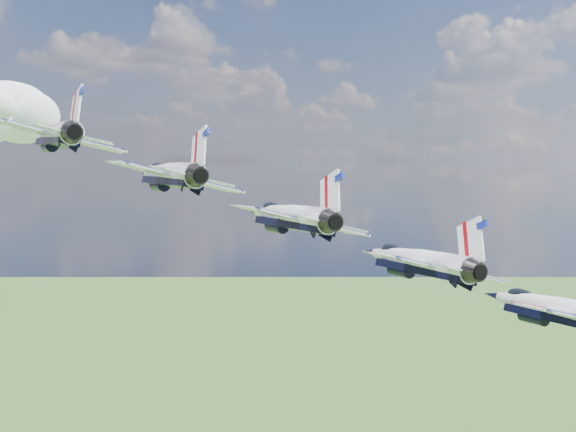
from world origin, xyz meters
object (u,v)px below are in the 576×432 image
jet_0 (56,135)px  jet_3 (416,261)px  jet_2 (288,216)px  jet_4 (552,308)px  jet_1 (168,174)px

jet_0 → jet_3: (21.76, -22.24, -10.13)m
jet_0 → jet_3: 32.72m
jet_2 → jet_4: (14.51, -14.83, -6.76)m
jet_2 → jet_4: jet_2 is taller
jet_2 → jet_4: size_ratio=1.00×
jet_0 → jet_2: jet_0 is taller
jet_1 → jet_2: jet_1 is taller
jet_1 → jet_3: (14.51, -14.83, -6.76)m
jet_0 → jet_1: 10.91m
jet_3 → jet_4: bearing=-39.8°
jet_1 → jet_4: jet_1 is taller
jet_3 → jet_4: size_ratio=1.00×
jet_3 → jet_4: 10.91m
jet_3 → jet_4: jet_3 is taller
jet_3 → jet_2: bearing=140.2°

